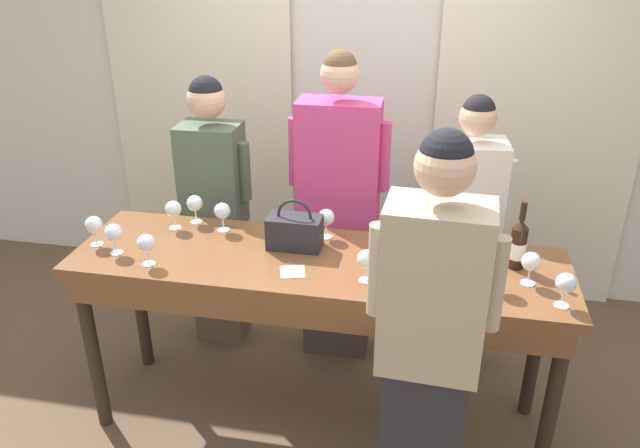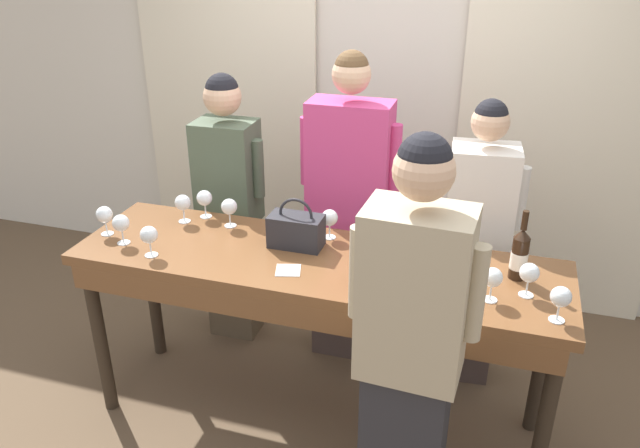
{
  "view_description": "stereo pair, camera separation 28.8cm",
  "coord_description": "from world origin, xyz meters",
  "px_view_note": "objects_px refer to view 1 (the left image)",
  "views": [
    {
      "loc": [
        0.51,
        -2.55,
        2.4
      ],
      "look_at": [
        0.0,
        0.07,
        1.13
      ],
      "focal_mm": 35.0,
      "sensor_mm": 36.0,
      "label": 1
    },
    {
      "loc": [
        0.79,
        -2.48,
        2.4
      ],
      "look_at": [
        0.0,
        0.07,
        1.13
      ],
      "focal_mm": 35.0,
      "sensor_mm": 36.0,
      "label": 2
    }
  ],
  "objects_px": {
    "wine_glass_front_left": "(399,265)",
    "guest_olive_jacket": "(215,212)",
    "wine_glass_back_left": "(498,269)",
    "host_pouring": "(429,347)",
    "handbag": "(295,231)",
    "wine_glass_front_right": "(114,233)",
    "wine_glass_by_handbag": "(327,218)",
    "wine_glass_near_host": "(531,262)",
    "tasting_bar": "(316,281)",
    "wine_glass_by_bottle": "(366,260)",
    "wine_glass_center_mid": "(94,225)",
    "wine_glass_back_right": "(173,209)",
    "wine_glass_center_right": "(146,244)",
    "guest_pink_top": "(338,211)",
    "guest_cream_sweater": "(465,238)",
    "wine_bottle": "(518,244)",
    "wine_glass_back_mid": "(566,284)",
    "wine_glass_front_mid": "(222,212)",
    "wine_glass_center_left": "(195,204)"
  },
  "relations": [
    {
      "from": "wine_glass_by_handbag",
      "to": "wine_glass_front_left",
      "type": "bearing_deg",
      "value": -46.04
    },
    {
      "from": "handbag",
      "to": "wine_glass_back_right",
      "type": "xyz_separation_m",
      "value": [
        -0.66,
        0.09,
        0.02
      ]
    },
    {
      "from": "wine_bottle",
      "to": "wine_glass_front_right",
      "type": "bearing_deg",
      "value": -173.05
    },
    {
      "from": "wine_glass_front_left",
      "to": "guest_pink_top",
      "type": "distance_m",
      "value": 0.92
    },
    {
      "from": "wine_glass_back_left",
      "to": "guest_pink_top",
      "type": "height_order",
      "value": "guest_pink_top"
    },
    {
      "from": "wine_glass_back_left",
      "to": "wine_glass_by_handbag",
      "type": "height_order",
      "value": "same"
    },
    {
      "from": "tasting_bar",
      "to": "wine_glass_back_mid",
      "type": "relative_size",
      "value": 15.43
    },
    {
      "from": "wine_glass_center_left",
      "to": "guest_cream_sweater",
      "type": "relative_size",
      "value": 0.09
    },
    {
      "from": "wine_glass_front_right",
      "to": "wine_glass_near_host",
      "type": "distance_m",
      "value": 1.92
    },
    {
      "from": "wine_glass_front_right",
      "to": "wine_glass_by_bottle",
      "type": "distance_m",
      "value": 1.22
    },
    {
      "from": "wine_glass_center_right",
      "to": "wine_glass_back_left",
      "type": "xyz_separation_m",
      "value": [
        1.58,
        0.07,
        0.0
      ]
    },
    {
      "from": "wine_glass_back_left",
      "to": "host_pouring",
      "type": "xyz_separation_m",
      "value": [
        -0.27,
        -0.41,
        -0.15
      ]
    },
    {
      "from": "host_pouring",
      "to": "guest_cream_sweater",
      "type": "bearing_deg",
      "value": 82.16
    },
    {
      "from": "wine_glass_back_right",
      "to": "guest_pink_top",
      "type": "xyz_separation_m",
      "value": [
        0.79,
        0.45,
        -0.14
      ]
    },
    {
      "from": "wine_glass_back_mid",
      "to": "guest_olive_jacket",
      "type": "relative_size",
      "value": 0.09
    },
    {
      "from": "wine_glass_center_right",
      "to": "wine_glass_by_bottle",
      "type": "xyz_separation_m",
      "value": [
        1.01,
        0.04,
        -0.0
      ]
    },
    {
      "from": "wine_glass_back_right",
      "to": "guest_cream_sweater",
      "type": "height_order",
      "value": "guest_cream_sweater"
    },
    {
      "from": "wine_glass_center_right",
      "to": "wine_glass_back_right",
      "type": "xyz_separation_m",
      "value": [
        -0.03,
        0.39,
        0.0
      ]
    },
    {
      "from": "wine_glass_back_right",
      "to": "host_pouring",
      "type": "bearing_deg",
      "value": -28.24
    },
    {
      "from": "wine_glass_by_handbag",
      "to": "guest_cream_sweater",
      "type": "relative_size",
      "value": 0.09
    },
    {
      "from": "wine_glass_center_mid",
      "to": "wine_glass_by_handbag",
      "type": "bearing_deg",
      "value": 15.22
    },
    {
      "from": "wine_glass_back_right",
      "to": "guest_olive_jacket",
      "type": "relative_size",
      "value": 0.09
    },
    {
      "from": "wine_glass_front_left",
      "to": "wine_glass_back_left",
      "type": "xyz_separation_m",
      "value": [
        0.42,
        0.05,
        0.0
      ]
    },
    {
      "from": "tasting_bar",
      "to": "wine_glass_by_bottle",
      "type": "distance_m",
      "value": 0.36
    },
    {
      "from": "guest_pink_top",
      "to": "handbag",
      "type": "bearing_deg",
      "value": -103.12
    },
    {
      "from": "wine_glass_center_right",
      "to": "wine_glass_by_handbag",
      "type": "distance_m",
      "value": 0.88
    },
    {
      "from": "wine_glass_by_bottle",
      "to": "guest_olive_jacket",
      "type": "height_order",
      "value": "guest_olive_jacket"
    },
    {
      "from": "tasting_bar",
      "to": "wine_glass_near_host",
      "type": "distance_m",
      "value": 0.98
    },
    {
      "from": "wine_glass_center_mid",
      "to": "wine_glass_front_mid",
      "type": "bearing_deg",
      "value": 26.11
    },
    {
      "from": "wine_glass_front_left",
      "to": "wine_glass_center_left",
      "type": "relative_size",
      "value": 1.0
    },
    {
      "from": "wine_glass_front_left",
      "to": "wine_glass_center_left",
      "type": "bearing_deg",
      "value": 157.94
    },
    {
      "from": "host_pouring",
      "to": "guest_pink_top",
      "type": "bearing_deg",
      "value": 115.32
    },
    {
      "from": "guest_cream_sweater",
      "to": "wine_glass_by_bottle",
      "type": "bearing_deg",
      "value": -119.92
    },
    {
      "from": "wine_glass_by_handbag",
      "to": "guest_cream_sweater",
      "type": "distance_m",
      "value": 0.85
    },
    {
      "from": "handbag",
      "to": "wine_glass_back_left",
      "type": "xyz_separation_m",
      "value": [
        0.94,
        -0.23,
        0.02
      ]
    },
    {
      "from": "handbag",
      "to": "wine_glass_back_mid",
      "type": "height_order",
      "value": "handbag"
    },
    {
      "from": "wine_glass_back_left",
      "to": "guest_pink_top",
      "type": "relative_size",
      "value": 0.08
    },
    {
      "from": "wine_glass_front_left",
      "to": "guest_olive_jacket",
      "type": "distance_m",
      "value": 1.41
    },
    {
      "from": "wine_glass_front_right",
      "to": "wine_glass_near_host",
      "type": "bearing_deg",
      "value": 2.56
    },
    {
      "from": "wine_bottle",
      "to": "handbag",
      "type": "height_order",
      "value": "wine_bottle"
    },
    {
      "from": "wine_glass_front_right",
      "to": "handbag",
      "type": "bearing_deg",
      "value": 15.38
    },
    {
      "from": "wine_glass_back_left",
      "to": "wine_glass_back_right",
      "type": "height_order",
      "value": "same"
    },
    {
      "from": "handbag",
      "to": "wine_glass_by_handbag",
      "type": "xyz_separation_m",
      "value": [
        0.13,
        0.13,
        0.02
      ]
    },
    {
      "from": "wine_glass_by_handbag",
      "to": "wine_glass_near_host",
      "type": "bearing_deg",
      "value": -16.19
    },
    {
      "from": "wine_glass_front_left",
      "to": "wine_glass_back_mid",
      "type": "bearing_deg",
      "value": -2.42
    },
    {
      "from": "wine_glass_front_left",
      "to": "guest_olive_jacket",
      "type": "bearing_deg",
      "value": 144.65
    },
    {
      "from": "handbag",
      "to": "wine_glass_back_right",
      "type": "distance_m",
      "value": 0.67
    },
    {
      "from": "host_pouring",
      "to": "wine_bottle",
      "type": "bearing_deg",
      "value": 59.87
    },
    {
      "from": "wine_glass_back_left",
      "to": "guest_cream_sweater",
      "type": "relative_size",
      "value": 0.09
    },
    {
      "from": "wine_glass_back_left",
      "to": "guest_olive_jacket",
      "type": "distance_m",
      "value": 1.75
    }
  ]
}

